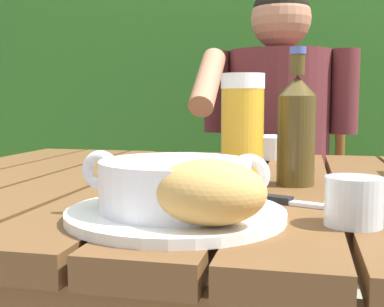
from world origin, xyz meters
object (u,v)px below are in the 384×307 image
(chair_near_diner, at_px, (280,209))
(beer_glass, at_px, (242,130))
(soup_bowl, at_px, (172,183))
(water_glass_small, at_px, (354,201))
(person_eating, at_px, (277,147))
(diner_bowl, at_px, (271,147))
(beer_bottle, at_px, (296,128))
(serving_plate, at_px, (173,214))
(table_knife, at_px, (289,201))
(bread_roll, at_px, (209,192))

(chair_near_diner, distance_m, beer_glass, 1.04)
(chair_near_diner, relative_size, soup_bowl, 4.08)
(soup_bowl, xyz_separation_m, water_glass_small, (0.21, 0.01, -0.02))
(person_eating, bearing_deg, diner_bowl, -89.52)
(soup_bowl, height_order, beer_bottle, beer_bottle)
(beer_bottle, height_order, water_glass_small, beer_bottle)
(water_glass_small, bearing_deg, beer_bottle, 104.65)
(diner_bowl, bearing_deg, beer_bottle, -80.52)
(serving_plate, bearing_deg, water_glass_small, 3.21)
(serving_plate, height_order, diner_bowl, diner_bowl)
(soup_bowl, xyz_separation_m, table_knife, (0.14, 0.12, -0.04))
(serving_plate, xyz_separation_m, beer_glass, (0.06, 0.25, 0.09))
(serving_plate, height_order, beer_bottle, beer_bottle)
(beer_glass, bearing_deg, diner_bowl, 87.41)
(person_eating, bearing_deg, bread_roll, -90.71)
(chair_near_diner, bearing_deg, serving_plate, -93.51)
(chair_near_diner, relative_size, bread_roll, 7.75)
(serving_plate, relative_size, bread_roll, 2.17)
(beer_bottle, bearing_deg, table_knife, -91.66)
(soup_bowl, xyz_separation_m, beer_bottle, (0.14, 0.28, 0.05))
(serving_plate, xyz_separation_m, water_glass_small, (0.21, 0.01, 0.02))
(chair_near_diner, distance_m, person_eating, 0.32)
(bread_roll, relative_size, beer_bottle, 0.53)
(beer_bottle, bearing_deg, person_eating, 95.41)
(diner_bowl, bearing_deg, water_glass_small, -78.41)
(beer_bottle, relative_size, diner_bowl, 1.73)
(person_eating, bearing_deg, beer_bottle, -84.59)
(soup_bowl, bearing_deg, serving_plate, 0.00)
(chair_near_diner, xyz_separation_m, table_knife, (0.06, -1.11, 0.25))
(bread_roll, bearing_deg, soup_bowl, 130.60)
(beer_glass, distance_m, beer_bottle, 0.09)
(beer_bottle, bearing_deg, water_glass_small, -75.35)
(bread_roll, xyz_separation_m, diner_bowl, (0.02, 0.75, -0.02))
(beer_glass, bearing_deg, serving_plate, -102.63)
(serving_plate, relative_size, beer_glass, 1.43)
(serving_plate, bearing_deg, beer_bottle, 63.31)
(person_eating, relative_size, beer_bottle, 5.32)
(person_eating, xyz_separation_m, water_glass_small, (0.14, -1.01, 0.03))
(chair_near_diner, height_order, water_glass_small, chair_near_diner)
(beer_glass, height_order, water_glass_small, beer_glass)
(beer_glass, relative_size, water_glass_small, 2.82)
(bread_roll, height_order, beer_bottle, beer_bottle)
(water_glass_small, bearing_deg, bread_roll, -152.50)
(soup_bowl, relative_size, beer_bottle, 1.01)
(bread_roll, bearing_deg, chair_near_diner, 89.27)
(beer_bottle, height_order, diner_bowl, beer_bottle)
(beer_bottle, distance_m, table_knife, 0.19)
(bread_roll, height_order, table_knife, bread_roll)
(chair_near_diner, distance_m, bread_roll, 1.32)
(bread_roll, relative_size, table_knife, 0.86)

